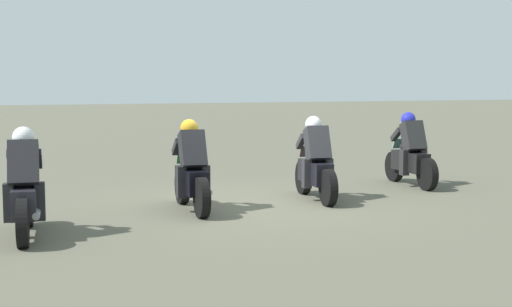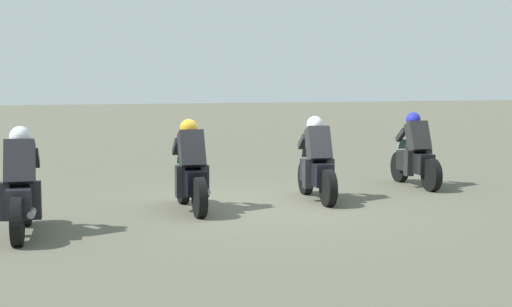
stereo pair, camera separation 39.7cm
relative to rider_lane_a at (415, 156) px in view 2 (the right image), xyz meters
name	(u,v)px [view 2 (the right image)]	position (x,y,z in m)	size (l,w,h in m)	color
ground_plane	(258,205)	(-0.95, 3.77, -0.62)	(120.00, 120.00, 0.00)	#565545
rider_lane_a	(415,156)	(0.00, 0.00, 0.00)	(2.04, 0.57, 1.51)	black
rider_lane_b	(317,166)	(-0.85, 2.61, 0.00)	(2.04, 0.59, 1.51)	black
rider_lane_c	(191,173)	(-1.07, 5.01, 0.00)	(2.04, 0.55, 1.51)	black
rider_lane_d	(21,191)	(-2.14, 7.72, 0.00)	(2.04, 0.58, 1.51)	black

